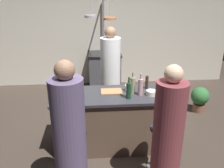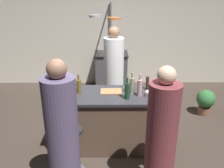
# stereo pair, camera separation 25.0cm
# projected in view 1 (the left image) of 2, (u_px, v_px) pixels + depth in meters

# --- Properties ---
(ground_plane) EXTENTS (9.00, 9.00, 0.00)m
(ground_plane) POSITION_uv_depth(u_px,v_px,m) (113.00, 144.00, 3.95)
(ground_plane) COLOR #382D26
(back_wall) EXTENTS (6.40, 0.16, 2.60)m
(back_wall) POSITION_uv_depth(u_px,v_px,m) (103.00, 33.00, 6.11)
(back_wall) COLOR beige
(back_wall) RESTS_ON ground_plane
(kitchen_island) EXTENTS (1.80, 0.72, 0.90)m
(kitchen_island) POSITION_uv_depth(u_px,v_px,m) (113.00, 120.00, 3.79)
(kitchen_island) COLOR brown
(kitchen_island) RESTS_ON ground_plane
(stove_range) EXTENTS (0.80, 0.64, 0.89)m
(stove_range) POSITION_uv_depth(u_px,v_px,m) (105.00, 71.00, 6.06)
(stove_range) COLOR #47474C
(stove_range) RESTS_ON ground_plane
(chef) EXTENTS (0.37, 0.37, 1.74)m
(chef) POSITION_uv_depth(u_px,v_px,m) (111.00, 77.00, 4.59)
(chef) COLOR white
(chef) RESTS_ON ground_plane
(bar_stool_right) EXTENTS (0.28, 0.28, 0.68)m
(bar_stool_right) POSITION_uv_depth(u_px,v_px,m) (158.00, 147.00, 3.28)
(bar_stool_right) COLOR #4C4C51
(bar_stool_right) RESTS_ON ground_plane
(guest_right) EXTENTS (0.35, 0.35, 1.65)m
(guest_right) POSITION_uv_depth(u_px,v_px,m) (167.00, 139.00, 2.78)
(guest_right) COLOR brown
(guest_right) RESTS_ON ground_plane
(bar_stool_left) EXTENTS (0.28, 0.28, 0.68)m
(bar_stool_left) POSITION_uv_depth(u_px,v_px,m) (78.00, 151.00, 3.20)
(bar_stool_left) COLOR #4C4C51
(bar_stool_left) RESTS_ON ground_plane
(guest_left) EXTENTS (0.36, 0.36, 1.73)m
(guest_left) POSITION_uv_depth(u_px,v_px,m) (70.00, 141.00, 2.69)
(guest_left) COLOR #594C6B
(guest_left) RESTS_ON ground_plane
(overhead_pot_rack) EXTENTS (0.59, 1.53, 2.17)m
(overhead_pot_rack) POSITION_uv_depth(u_px,v_px,m) (103.00, 26.00, 5.17)
(overhead_pot_rack) COLOR gray
(overhead_pot_rack) RESTS_ON ground_plane
(potted_plant) EXTENTS (0.36, 0.36, 0.52)m
(potted_plant) POSITION_uv_depth(u_px,v_px,m) (200.00, 98.00, 4.92)
(potted_plant) COLOR brown
(potted_plant) RESTS_ON ground_plane
(cutting_board) EXTENTS (0.32, 0.22, 0.02)m
(cutting_board) POSITION_uv_depth(u_px,v_px,m) (111.00, 91.00, 3.69)
(cutting_board) COLOR #997047
(cutting_board) RESTS_ON kitchen_island
(pepper_mill) EXTENTS (0.05, 0.05, 0.21)m
(pepper_mill) POSITION_uv_depth(u_px,v_px,m) (147.00, 82.00, 3.78)
(pepper_mill) COLOR #382319
(pepper_mill) RESTS_ON kitchen_island
(wine_bottle_green) EXTENTS (0.07, 0.07, 0.32)m
(wine_bottle_green) POSITION_uv_depth(u_px,v_px,m) (129.00, 90.00, 3.44)
(wine_bottle_green) COLOR #193D23
(wine_bottle_green) RESTS_ON kitchen_island
(wine_bottle_white) EXTENTS (0.07, 0.07, 0.33)m
(wine_bottle_white) POSITION_uv_depth(u_px,v_px,m) (133.00, 85.00, 3.60)
(wine_bottle_white) COLOR gray
(wine_bottle_white) RESTS_ON kitchen_island
(wine_bottle_amber) EXTENTS (0.07, 0.07, 0.29)m
(wine_bottle_amber) POSITION_uv_depth(u_px,v_px,m) (79.00, 87.00, 3.59)
(wine_bottle_amber) COLOR brown
(wine_bottle_amber) RESTS_ON kitchen_island
(wine_bottle_rose) EXTENTS (0.07, 0.07, 0.33)m
(wine_bottle_rose) POSITION_uv_depth(u_px,v_px,m) (140.00, 87.00, 3.54)
(wine_bottle_rose) COLOR #B78C8E
(wine_bottle_rose) RESTS_ON kitchen_island
(wine_bottle_red) EXTENTS (0.07, 0.07, 0.31)m
(wine_bottle_red) POSITION_uv_depth(u_px,v_px,m) (71.00, 91.00, 3.43)
(wine_bottle_red) COLOR #143319
(wine_bottle_red) RESTS_ON kitchen_island
(wine_glass_near_right_guest) EXTENTS (0.07, 0.07, 0.15)m
(wine_glass_near_right_guest) POSITION_uv_depth(u_px,v_px,m) (74.00, 82.00, 3.79)
(wine_glass_near_right_guest) COLOR silver
(wine_glass_near_right_guest) RESTS_ON kitchen_island
(wine_glass_by_chef) EXTENTS (0.07, 0.07, 0.15)m
(wine_glass_by_chef) POSITION_uv_depth(u_px,v_px,m) (127.00, 84.00, 3.71)
(wine_glass_by_chef) COLOR silver
(wine_glass_by_chef) RESTS_ON kitchen_island
(mixing_bowl_steel) EXTENTS (0.22, 0.22, 0.08)m
(mixing_bowl_steel) POSITION_uv_depth(u_px,v_px,m) (63.00, 91.00, 3.64)
(mixing_bowl_steel) COLOR #B7B7BC
(mixing_bowl_steel) RESTS_ON kitchen_island
(mixing_bowl_ceramic) EXTENTS (0.15, 0.15, 0.07)m
(mixing_bowl_ceramic) POSITION_uv_depth(u_px,v_px,m) (151.00, 93.00, 3.57)
(mixing_bowl_ceramic) COLOR silver
(mixing_bowl_ceramic) RESTS_ON kitchen_island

